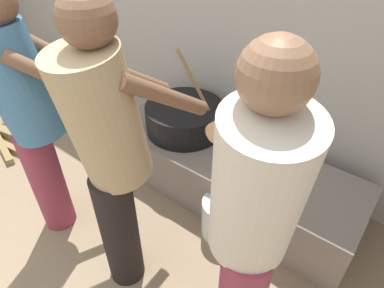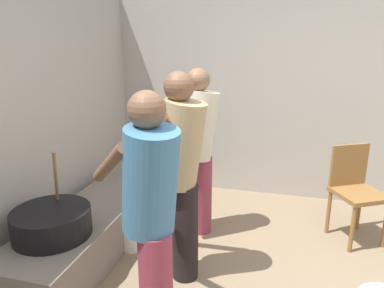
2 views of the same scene
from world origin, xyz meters
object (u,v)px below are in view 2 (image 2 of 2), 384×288
at_px(cooking_pot_main, 52,222).
at_px(cook_in_cream_shirt, 198,143).
at_px(cook_in_tan_shirt, 181,166).
at_px(cook_in_blue_shirt, 151,209).
at_px(chair_brown_wood, 355,188).
at_px(bucket_white_plastic, 131,232).

bearing_deg(cooking_pot_main, cook_in_cream_shirt, -40.98).
relative_size(cooking_pot_main, cook_in_cream_shirt, 0.42).
bearing_deg(cook_in_tan_shirt, cook_in_blue_shirt, -178.55).
bearing_deg(cook_in_cream_shirt, chair_brown_wood, -78.90).
distance_m(cook_in_cream_shirt, cook_in_blue_shirt, 1.33).
bearing_deg(bucket_white_plastic, chair_brown_wood, -70.34).
bearing_deg(cook_in_cream_shirt, cook_in_blue_shirt, -177.74).
bearing_deg(bucket_white_plastic, cook_in_blue_shirt, -148.19).
height_order(cook_in_tan_shirt, chair_brown_wood, cook_in_tan_shirt).
xyz_separation_m(cook_in_tan_shirt, bucket_white_plastic, (0.28, 0.55, -0.77)).
relative_size(cook_in_tan_shirt, bucket_white_plastic, 5.63).
height_order(cook_in_tan_shirt, bucket_white_plastic, cook_in_tan_shirt).
height_order(cook_in_cream_shirt, cook_in_blue_shirt, cook_in_cream_shirt).
distance_m(cooking_pot_main, cook_in_blue_shirt, 1.05).
xyz_separation_m(cook_in_blue_shirt, chair_brown_wood, (1.61, -1.37, -0.38)).
height_order(cooking_pot_main, chair_brown_wood, cooking_pot_main).
relative_size(cook_in_tan_shirt, cook_in_blue_shirt, 1.03).
bearing_deg(cook_in_blue_shirt, chair_brown_wood, -40.35).
bearing_deg(cook_in_blue_shirt, bucket_white_plastic, 31.81).
relative_size(cooking_pot_main, chair_brown_wood, 0.75).
bearing_deg(cook_in_tan_shirt, chair_brown_wood, -54.87).
relative_size(cook_in_tan_shirt, cook_in_cream_shirt, 1.01).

